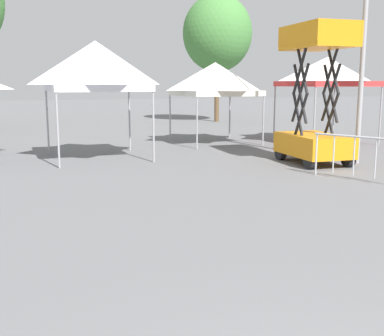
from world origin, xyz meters
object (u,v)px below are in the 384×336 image
(canopy_tent_left_of_center, at_px, (96,66))
(crowd_barrier_near_person, at_px, (354,149))
(tree_behind_tents_right, at_px, (217,33))
(canopy_tent_right_of_center, at_px, (327,72))
(canopy_tent_behind_right, at_px, (215,79))
(scissor_lift, at_px, (314,122))

(canopy_tent_left_of_center, relative_size, crowd_barrier_near_person, 1.84)
(tree_behind_tents_right, bearing_deg, canopy_tent_right_of_center, -91.51)
(crowd_barrier_near_person, bearing_deg, tree_behind_tents_right, 76.72)
(canopy_tent_behind_right, bearing_deg, canopy_tent_left_of_center, -154.42)
(canopy_tent_left_of_center, height_order, tree_behind_tents_right, tree_behind_tents_right)
(canopy_tent_right_of_center, xyz_separation_m, scissor_lift, (-3.33, -4.09, -1.54))
(canopy_tent_behind_right, relative_size, tree_behind_tents_right, 0.41)
(scissor_lift, height_order, crowd_barrier_near_person, scissor_lift)
(canopy_tent_behind_right, height_order, crowd_barrier_near_person, canopy_tent_behind_right)
(canopy_tent_behind_right, height_order, scissor_lift, scissor_lift)
(canopy_tent_behind_right, distance_m, scissor_lift, 5.67)
(crowd_barrier_near_person, bearing_deg, canopy_tent_behind_right, 91.19)
(scissor_lift, bearing_deg, crowd_barrier_near_person, -103.06)
(canopy_tent_behind_right, distance_m, tree_behind_tents_right, 11.11)
(canopy_tent_behind_right, height_order, canopy_tent_right_of_center, canopy_tent_right_of_center)
(canopy_tent_left_of_center, distance_m, canopy_tent_behind_right, 5.46)
(scissor_lift, xyz_separation_m, crowd_barrier_near_person, (-0.57, -2.47, -0.44))
(scissor_lift, bearing_deg, tree_behind_tents_right, 76.68)
(canopy_tent_left_of_center, xyz_separation_m, scissor_lift, (5.66, -3.13, -1.60))
(scissor_lift, relative_size, tree_behind_tents_right, 0.52)
(canopy_tent_left_of_center, bearing_deg, tree_behind_tents_right, 52.72)
(canopy_tent_right_of_center, xyz_separation_m, tree_behind_tents_right, (0.30, 11.23, 2.48))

